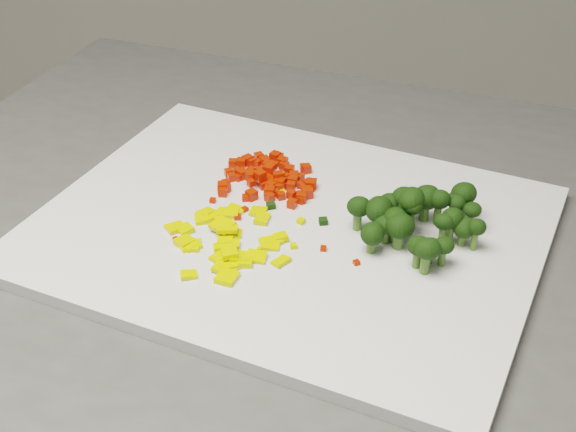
% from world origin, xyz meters
% --- Properties ---
extents(cutting_board, '(0.55, 0.47, 0.01)m').
position_xyz_m(cutting_board, '(-0.08, 0.57, 0.91)').
color(cutting_board, silver).
rests_on(cutting_board, counter_block).
extents(carrot_pile, '(0.11, 0.11, 0.03)m').
position_xyz_m(carrot_pile, '(-0.12, 0.64, 0.93)').
color(carrot_pile, red).
rests_on(carrot_pile, cutting_board).
extents(pepper_pile, '(0.12, 0.12, 0.02)m').
position_xyz_m(pepper_pile, '(-0.13, 0.52, 0.92)').
color(pepper_pile, yellow).
rests_on(pepper_pile, cutting_board).
extents(broccoli_pile, '(0.13, 0.13, 0.06)m').
position_xyz_m(broccoli_pile, '(0.04, 0.58, 0.94)').
color(broccoli_pile, black).
rests_on(broccoli_pile, cutting_board).
extents(carrot_cube_0, '(0.01, 0.01, 0.01)m').
position_xyz_m(carrot_cube_0, '(-0.07, 0.64, 0.92)').
color(carrot_cube_0, red).
rests_on(carrot_cube_0, carrot_pile).
extents(carrot_cube_1, '(0.01, 0.01, 0.01)m').
position_xyz_m(carrot_cube_1, '(-0.13, 0.60, 0.92)').
color(carrot_cube_1, red).
rests_on(carrot_cube_1, carrot_pile).
extents(carrot_cube_2, '(0.01, 0.01, 0.01)m').
position_xyz_m(carrot_cube_2, '(-0.12, 0.65, 0.92)').
color(carrot_cube_2, red).
rests_on(carrot_cube_2, carrot_pile).
extents(carrot_cube_3, '(0.01, 0.01, 0.01)m').
position_xyz_m(carrot_cube_3, '(-0.14, 0.67, 0.92)').
color(carrot_cube_3, red).
rests_on(carrot_cube_3, carrot_pile).
extents(carrot_cube_4, '(0.01, 0.01, 0.01)m').
position_xyz_m(carrot_cube_4, '(-0.11, 0.69, 0.92)').
color(carrot_cube_4, red).
rests_on(carrot_cube_4, carrot_pile).
extents(carrot_cube_5, '(0.01, 0.01, 0.01)m').
position_xyz_m(carrot_cube_5, '(-0.14, 0.67, 0.92)').
color(carrot_cube_5, red).
rests_on(carrot_cube_5, carrot_pile).
extents(carrot_cube_6, '(0.01, 0.01, 0.01)m').
position_xyz_m(carrot_cube_6, '(-0.12, 0.65, 0.92)').
color(carrot_cube_6, red).
rests_on(carrot_cube_6, carrot_pile).
extents(carrot_cube_7, '(0.01, 0.01, 0.01)m').
position_xyz_m(carrot_cube_7, '(-0.16, 0.61, 0.92)').
color(carrot_cube_7, red).
rests_on(carrot_cube_7, carrot_pile).
extents(carrot_cube_8, '(0.01, 0.01, 0.01)m').
position_xyz_m(carrot_cube_8, '(-0.10, 0.61, 0.92)').
color(carrot_cube_8, red).
rests_on(carrot_cube_8, carrot_pile).
extents(carrot_cube_9, '(0.01, 0.01, 0.01)m').
position_xyz_m(carrot_cube_9, '(-0.07, 0.64, 0.92)').
color(carrot_cube_9, red).
rests_on(carrot_cube_9, carrot_pile).
extents(carrot_cube_10, '(0.01, 0.01, 0.01)m').
position_xyz_m(carrot_cube_10, '(-0.15, 0.67, 0.92)').
color(carrot_cube_10, red).
rests_on(carrot_cube_10, carrot_pile).
extents(carrot_cube_11, '(0.01, 0.01, 0.01)m').
position_xyz_m(carrot_cube_11, '(-0.12, 0.65, 0.92)').
color(carrot_cube_11, red).
rests_on(carrot_cube_11, carrot_pile).
extents(carrot_cube_12, '(0.01, 0.01, 0.01)m').
position_xyz_m(carrot_cube_12, '(-0.10, 0.63, 0.92)').
color(carrot_cube_12, red).
rests_on(carrot_cube_12, carrot_pile).
extents(carrot_cube_13, '(0.01, 0.01, 0.01)m').
position_xyz_m(carrot_cube_13, '(-0.15, 0.64, 0.92)').
color(carrot_cube_13, red).
rests_on(carrot_cube_13, carrot_pile).
extents(carrot_cube_14, '(0.01, 0.01, 0.01)m').
position_xyz_m(carrot_cube_14, '(-0.16, 0.64, 0.92)').
color(carrot_cube_14, red).
rests_on(carrot_cube_14, carrot_pile).
extents(carrot_cube_15, '(0.01, 0.01, 0.01)m').
position_xyz_m(carrot_cube_15, '(-0.11, 0.66, 0.92)').
color(carrot_cube_15, red).
rests_on(carrot_cube_15, carrot_pile).
extents(carrot_cube_16, '(0.01, 0.01, 0.01)m').
position_xyz_m(carrot_cube_16, '(-0.08, 0.63, 0.92)').
color(carrot_cube_16, red).
rests_on(carrot_cube_16, carrot_pile).
extents(carrot_cube_17, '(0.01, 0.01, 0.01)m').
position_xyz_m(carrot_cube_17, '(-0.10, 0.63, 0.92)').
color(carrot_cube_17, red).
rests_on(carrot_cube_17, carrot_pile).
extents(carrot_cube_18, '(0.01, 0.01, 0.01)m').
position_xyz_m(carrot_cube_18, '(-0.08, 0.65, 0.92)').
color(carrot_cube_18, red).
rests_on(carrot_cube_18, carrot_pile).
extents(carrot_cube_19, '(0.01, 0.01, 0.01)m').
position_xyz_m(carrot_cube_19, '(-0.13, 0.68, 0.92)').
color(carrot_cube_19, red).
rests_on(carrot_cube_19, carrot_pile).
extents(carrot_cube_20, '(0.01, 0.01, 0.01)m').
position_xyz_m(carrot_cube_20, '(-0.11, 0.67, 0.92)').
color(carrot_cube_20, red).
rests_on(carrot_cube_20, carrot_pile).
extents(carrot_cube_21, '(0.01, 0.01, 0.01)m').
position_xyz_m(carrot_cube_21, '(-0.09, 0.63, 0.92)').
color(carrot_cube_21, red).
rests_on(carrot_cube_21, carrot_pile).
extents(carrot_cube_22, '(0.01, 0.01, 0.01)m').
position_xyz_m(carrot_cube_22, '(-0.15, 0.65, 0.92)').
color(carrot_cube_22, red).
rests_on(carrot_cube_22, carrot_pile).
extents(carrot_cube_23, '(0.01, 0.01, 0.01)m').
position_xyz_m(carrot_cube_23, '(-0.11, 0.67, 0.92)').
color(carrot_cube_23, red).
rests_on(carrot_cube_23, carrot_pile).
extents(carrot_cube_24, '(0.01, 0.01, 0.01)m').
position_xyz_m(carrot_cube_24, '(-0.11, 0.64, 0.92)').
color(carrot_cube_24, red).
rests_on(carrot_cube_24, carrot_pile).
extents(carrot_cube_25, '(0.01, 0.01, 0.01)m').
position_xyz_m(carrot_cube_25, '(-0.16, 0.64, 0.92)').
color(carrot_cube_25, red).
rests_on(carrot_cube_25, carrot_pile).
extents(carrot_cube_26, '(0.01, 0.01, 0.01)m').
position_xyz_m(carrot_cube_26, '(-0.08, 0.67, 0.92)').
color(carrot_cube_26, red).
rests_on(carrot_cube_26, carrot_pile).
extents(carrot_cube_27, '(0.01, 0.01, 0.01)m').
position_xyz_m(carrot_cube_27, '(-0.15, 0.64, 0.92)').
color(carrot_cube_27, red).
rests_on(carrot_cube_27, carrot_pile).
extents(carrot_cube_28, '(0.01, 0.01, 0.01)m').
position_xyz_m(carrot_cube_28, '(-0.13, 0.64, 0.92)').
color(carrot_cube_28, red).
rests_on(carrot_cube_28, carrot_pile).
extents(carrot_cube_29, '(0.01, 0.01, 0.01)m').
position_xyz_m(carrot_cube_29, '(-0.10, 0.62, 0.92)').
color(carrot_cube_29, red).
rests_on(carrot_cube_29, carrot_pile).
extents(carrot_cube_30, '(0.01, 0.01, 0.01)m').
position_xyz_m(carrot_cube_30, '(-0.11, 0.68, 0.92)').
color(carrot_cube_30, red).
rests_on(carrot_cube_30, carrot_pile).
extents(carrot_cube_31, '(0.01, 0.01, 0.01)m').
position_xyz_m(carrot_cube_31, '(-0.11, 0.61, 0.92)').
color(carrot_cube_31, red).
rests_on(carrot_cube_31, carrot_pile).
extents(carrot_cube_32, '(0.01, 0.01, 0.01)m').
position_xyz_m(carrot_cube_32, '(-0.07, 0.63, 0.92)').
color(carrot_cube_32, red).
rests_on(carrot_cube_32, carrot_pile).
extents(carrot_cube_33, '(0.01, 0.01, 0.01)m').
position_xyz_m(carrot_cube_33, '(-0.13, 0.62, 0.92)').
color(carrot_cube_33, red).
rests_on(carrot_cube_33, carrot_pile).
extents(carrot_cube_34, '(0.01, 0.01, 0.01)m').
position_xyz_m(carrot_cube_34, '(-0.08, 0.60, 0.92)').
color(carrot_cube_34, red).
rests_on(carrot_cube_34, carrot_pile).
extents(carrot_cube_35, '(0.01, 0.01, 0.01)m').
position_xyz_m(carrot_cube_35, '(-0.13, 0.63, 0.93)').
color(carrot_cube_35, red).
rests_on(carrot_cube_35, carrot_pile).
extents(carrot_cube_36, '(0.01, 0.01, 0.01)m').
position_xyz_m(carrot_cube_36, '(-0.11, 0.61, 0.92)').
color(carrot_cube_36, red).
rests_on(carrot_cube_36, carrot_pile).
extents(carrot_cube_37, '(0.01, 0.01, 0.01)m').
position_xyz_m(carrot_cube_37, '(-0.12, 0.69, 0.92)').
color(carrot_cube_37, red).
rests_on(carrot_cube_37, carrot_pile).
extents(carrot_cube_38, '(0.01, 0.01, 0.01)m').
position_xyz_m(carrot_cube_38, '(-0.07, 0.64, 0.92)').
color(carrot_cube_38, red).
rests_on(carrot_cube_38, carrot_pile).
extents(carrot_cube_39, '(0.01, 0.01, 0.01)m').
position_xyz_m(carrot_cube_39, '(-0.15, 0.67, 0.92)').
color(carrot_cube_39, red).
rests_on(carrot_cube_39, carrot_pile).
extents(carrot_cube_40, '(0.01, 0.01, 0.01)m').
position_xyz_m(carrot_cube_40, '(-0.07, 0.61, 0.92)').
color(carrot_cube_40, red).
rests_on(carrot_cube_40, carrot_pile).
extents(carrot_cube_41, '(0.01, 0.01, 0.01)m').
position_xyz_m(carrot_cube_41, '(-0.14, 0.68, 0.92)').
color(carrot_cube_41, red).
rests_on(carrot_cube_41, carrot_pile).
extents(carrot_cube_42, '(0.01, 0.01, 0.01)m').
position_xyz_m(carrot_cube_42, '(-0.16, 0.62, 0.92)').
color(carrot_cube_42, red).
rests_on(carrot_cube_42, carrot_pile).
extents(carrot_cube_43, '(0.01, 0.01, 0.01)m').
position_xyz_m(carrot_cube_43, '(-0.14, 0.65, 0.92)').
color(carrot_cube_43, red).
rests_on(carrot_cube_43, carrot_pile).
extents(carrot_cube_44, '(0.01, 0.01, 0.01)m').
position_xyz_m(carrot_cube_44, '(-0.12, 0.69, 0.92)').
color(carrot_cube_44, red).
rests_on(carrot_cube_44, carrot_pile).
extents(carrot_cube_45, '(0.01, 0.01, 0.01)m').
position_xyz_m(carrot_cube_45, '(-0.09, 0.64, 0.92)').
color(carrot_cube_45, red).
rests_on(carrot_cube_45, carrot_pile).
extents(carrot_cube_46, '(0.01, 0.01, 0.01)m').
position_xyz_m(carrot_cube_46, '(-0.16, 0.62, 0.92)').
color(carrot_cube_46, red).
rests_on(carrot_cube_46, carrot_pile).
extents(carrot_cube_47, '(0.01, 0.01, 0.01)m').
position_xyz_m(carrot_cube_47, '(-0.16, 0.66, 0.92)').
color(carrot_cube_47, red).
rests_on(carrot_cube_47, carrot_pile).
extents(carrot_cube_48, '(0.01, 0.01, 0.01)m').
position_xyz_m(carrot_cube_48, '(-0.12, 0.66, 0.92)').
color(carrot_cube_48, red).
rests_on(carrot_cube_48, carrot_pile).
extents(carrot_cube_49, '(0.01, 0.01, 0.01)m').
position_xyz_m(carrot_cube_49, '(-0.13, 0.63, 0.92)').
color(carrot_cube_49, red).
rests_on(carrot_cube_49, carrot_pile).
extents(carrot_cube_50, '(0.01, 0.01, 0.01)m').
position_xyz_m(carrot_cube_50, '(-0.08, 0.62, 0.92)').
color(carrot_cube_50, red).
rests_on(carrot_cube_50, carrot_pile).
extents(carrot_cube_51, '(0.01, 0.01, 0.01)m').
position_xyz_m(carrot_cube_51, '(-0.13, 0.60, 0.92)').
color(carrot_cube_51, red).
rests_on(carrot_cube_51, carrot_pile).
extents(carrot_cube_52, '(0.01, 0.01, 0.01)m').
position_xyz_m(carrot_cube_52, '(-0.16, 0.61, 0.92)').
color(carrot_cube_52, red).
rests_on(carrot_cube_52, carrot_pile).
extents(carrot_cube_53, '(0.01, 0.01, 0.01)m').
position_xyz_m(carrot_cube_53, '(-0.08, 0.64, 0.92)').
color(carrot_cube_53, red).
rests_on(carrot_cube_53, carrot_pile).
extents(carrot_cube_54, '(0.01, 0.01, 0.01)m').
position_xyz_m(carrot_cube_54, '(-0.11, 0.64, 0.92)').
color(carrot_cube_54, red).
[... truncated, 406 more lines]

